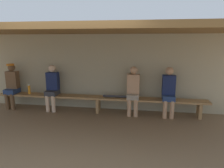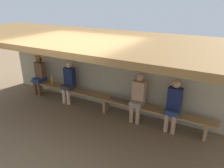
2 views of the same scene
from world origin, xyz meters
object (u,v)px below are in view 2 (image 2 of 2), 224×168
at_px(player_in_white, 138,96).
at_px(water_bottle_clear, 52,80).
at_px(player_middle, 174,103).
at_px(baseball_bat, 123,100).
at_px(player_with_sunglasses, 69,80).
at_px(player_rightmost, 39,73).
at_px(bench, 106,99).

xyz_separation_m(player_in_white, water_bottle_clear, (-3.08, -0.00, -0.14)).
height_order(player_middle, water_bottle_clear, player_middle).
distance_m(player_in_white, baseball_bat, 0.51).
bearing_deg(player_with_sunglasses, player_rightmost, 179.98).
bearing_deg(bench, player_with_sunglasses, 179.87).
relative_size(bench, player_rightmost, 4.46).
distance_m(bench, player_in_white, 1.04).
distance_m(player_middle, player_with_sunglasses, 3.29).
height_order(player_rightmost, water_bottle_clear, player_rightmost).
height_order(player_rightmost, baseball_bat, player_rightmost).
bearing_deg(player_with_sunglasses, water_bottle_clear, -179.86).
height_order(player_with_sunglasses, water_bottle_clear, player_with_sunglasses).
relative_size(bench, player_with_sunglasses, 4.49).
bearing_deg(water_bottle_clear, bench, -0.03).
bearing_deg(player_in_white, player_rightmost, 179.99).
distance_m(bench, player_with_sunglasses, 1.40).
relative_size(player_rightmost, player_in_white, 1.01).
bearing_deg(player_in_white, player_with_sunglasses, 180.00).
relative_size(player_rightmost, player_with_sunglasses, 1.01).
bearing_deg(player_in_white, bench, -179.82).
bearing_deg(player_in_white, player_middle, 0.00).
distance_m(player_rightmost, baseball_bat, 3.20).
bearing_deg(player_rightmost, player_with_sunglasses, -0.02).
bearing_deg(water_bottle_clear, player_middle, 0.03).
height_order(bench, water_bottle_clear, water_bottle_clear).
xyz_separation_m(player_middle, water_bottle_clear, (-4.03, -0.00, -0.14)).
xyz_separation_m(bench, player_in_white, (0.99, 0.00, 0.34)).
height_order(bench, baseball_bat, baseball_bat).
bearing_deg(player_with_sunglasses, player_in_white, 0.00).
xyz_separation_m(player_middle, baseball_bat, (-1.39, -0.00, -0.24)).
distance_m(player_with_sunglasses, water_bottle_clear, 0.75).
height_order(player_middle, player_with_sunglasses, same).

